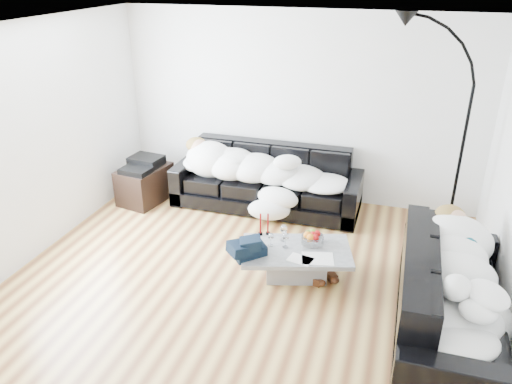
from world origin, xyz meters
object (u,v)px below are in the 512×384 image
(candle_left, at_px, (260,224))
(av_cabinet, at_px, (145,184))
(wine_glass_a, at_px, (284,233))
(stereo, at_px, (143,163))
(fruit_bowl, at_px, (313,237))
(coffee_table, at_px, (296,263))
(sofa_back, at_px, (266,179))
(wine_glass_c, at_px, (285,240))
(wine_glass_b, at_px, (271,240))
(floor_lamp, at_px, (462,148))
(sleeper_right, at_px, (458,278))
(sofa_right, at_px, (453,298))
(candle_right, at_px, (268,224))
(shoes, at_px, (320,276))
(sleeper_back, at_px, (266,165))

(candle_left, distance_m, av_cabinet, 2.28)
(wine_glass_a, relative_size, stereo, 0.42)
(fruit_bowl, bearing_deg, coffee_table, -128.65)
(sofa_back, xyz_separation_m, wine_glass_c, (0.66, -1.55, 0.01))
(fruit_bowl, relative_size, stereo, 0.55)
(sofa_back, bearing_deg, wine_glass_b, -72.21)
(fruit_bowl, xyz_separation_m, floor_lamp, (1.47, 1.24, 0.76))
(sleeper_right, distance_m, floor_lamp, 2.03)
(sofa_right, relative_size, coffee_table, 1.86)
(wine_glass_a, bearing_deg, candle_left, 170.75)
(wine_glass_b, height_order, floor_lamp, floor_lamp)
(sofa_back, xyz_separation_m, fruit_bowl, (0.92, -1.38, -0.01))
(sleeper_right, distance_m, av_cabinet, 4.42)
(sofa_back, relative_size, av_cabinet, 3.47)
(wine_glass_a, relative_size, candle_right, 0.73)
(wine_glass_b, relative_size, wine_glass_c, 0.87)
(coffee_table, distance_m, wine_glass_c, 0.28)
(sofa_back, xyz_separation_m, wine_glass_b, (0.50, -1.56, -0.01))
(sofa_right, distance_m, wine_glass_b, 1.90)
(wine_glass_b, xyz_separation_m, wine_glass_c, (0.16, 0.01, 0.01))
(wine_glass_a, distance_m, av_cabinet, 2.55)
(candle_left, distance_m, shoes, 0.86)
(wine_glass_b, relative_size, candle_right, 0.60)
(sleeper_right, distance_m, stereo, 4.40)
(wine_glass_b, bearing_deg, shoes, 0.68)
(wine_glass_a, relative_size, wine_glass_b, 1.22)
(candle_right, height_order, shoes, candle_right)
(sleeper_back, bearing_deg, wine_glass_a, -66.10)
(fruit_bowl, relative_size, wine_glass_c, 1.38)
(wine_glass_b, height_order, candle_left, candle_left)
(av_cabinet, bearing_deg, shoes, -13.17)
(sleeper_right, bearing_deg, sofa_right, 0.00)
(sofa_back, relative_size, wine_glass_a, 13.77)
(sleeper_back, bearing_deg, candle_right, -72.60)
(shoes, bearing_deg, sleeper_back, 153.76)
(sofa_back, relative_size, wine_glass_c, 14.59)
(fruit_bowl, relative_size, floor_lamp, 0.10)
(fruit_bowl, distance_m, wine_glass_b, 0.46)
(wine_glass_b, distance_m, av_cabinet, 2.53)
(candle_left, bearing_deg, candle_right, 26.13)
(wine_glass_c, bearing_deg, sofa_right, -18.43)
(wine_glass_c, xyz_separation_m, floor_lamp, (1.74, 1.41, 0.74))
(wine_glass_c, height_order, shoes, wine_glass_c)
(wine_glass_c, bearing_deg, shoes, -1.13)
(sleeper_back, relative_size, wine_glass_a, 11.65)
(sleeper_back, height_order, wine_glass_c, sleeper_back)
(sleeper_right, xyz_separation_m, shoes, (-1.28, 0.55, -0.60))
(sleeper_right, relative_size, coffee_table, 1.60)
(wine_glass_a, bearing_deg, floor_lamp, 35.34)
(fruit_bowl, bearing_deg, wine_glass_b, -156.32)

